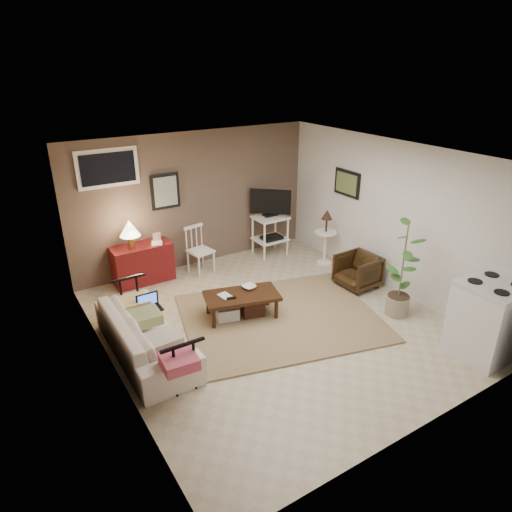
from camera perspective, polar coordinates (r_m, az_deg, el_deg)
floor at (r=6.67m, az=2.17°, el=-8.29°), size 5.00×5.00×0.00m
art_back at (r=7.90m, az=-11.27°, el=7.94°), size 0.50×0.03×0.60m
art_right at (r=8.14m, az=11.32°, el=8.91°), size 0.03×0.60×0.45m
window at (r=7.52m, az=-18.05°, el=10.39°), size 0.96×0.03×0.60m
rug at (r=6.77m, az=3.04°, el=-7.66°), size 3.25×2.85×0.03m
coffee_table at (r=6.69m, az=-1.84°, el=-5.98°), size 1.17×0.81×0.40m
sofa at (r=6.01m, az=-13.74°, el=-8.67°), size 0.58×1.98×0.77m
sofa_pillows at (r=5.79m, az=-12.63°, el=-8.87°), size 0.38×1.88×0.13m
sofa_end_rails at (r=6.06m, az=-12.67°, el=-8.83°), size 0.53×1.97×0.66m
laptop at (r=6.28m, az=-13.24°, el=-5.90°), size 0.30×0.22×0.21m
red_console at (r=7.89m, az=-14.13°, el=-0.52°), size 0.99×0.44×1.14m
spindle_chair at (r=8.07m, az=-7.02°, el=0.62°), size 0.45×0.45×0.84m
tv_stand at (r=8.65m, az=1.84°, el=4.42°), size 0.61×0.55×1.28m
side_table at (r=8.34m, az=8.74°, el=3.14°), size 0.39×0.39×1.04m
armchair at (r=7.70m, az=12.59°, el=-1.67°), size 0.58×0.62×0.62m
potted_plant at (r=6.83m, az=17.88°, el=-1.12°), size 0.38×0.38×1.51m
stove at (r=6.48m, az=27.03°, el=-7.02°), size 0.78×0.72×1.02m
bowl at (r=6.72m, az=-0.87°, el=-3.33°), size 0.20×0.08×0.20m
book_table at (r=6.48m, az=-4.48°, el=-4.45°), size 0.15×0.03×0.20m
book_console at (r=7.75m, az=-12.98°, el=2.22°), size 0.17×0.07×0.23m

